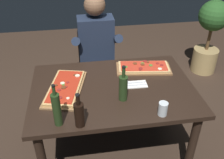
# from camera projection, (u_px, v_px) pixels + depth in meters

# --- Properties ---
(ground_plane) EXTENTS (6.40, 6.40, 0.00)m
(ground_plane) POSITION_uv_depth(u_px,v_px,m) (113.00, 146.00, 2.60)
(ground_plane) COLOR #38281E
(dining_table) EXTENTS (1.40, 0.96, 0.74)m
(dining_table) POSITION_uv_depth(u_px,v_px,m) (113.00, 96.00, 2.24)
(dining_table) COLOR black
(dining_table) RESTS_ON ground_plane
(pizza_rectangular_front) EXTENTS (0.54, 0.30, 0.05)m
(pizza_rectangular_front) POSITION_uv_depth(u_px,v_px,m) (144.00, 68.00, 2.43)
(pizza_rectangular_front) COLOR brown
(pizza_rectangular_front) RESTS_ON dining_table
(pizza_rectangular_left) EXTENTS (0.40, 0.60, 0.05)m
(pizza_rectangular_left) POSITION_uv_depth(u_px,v_px,m) (65.00, 88.00, 2.15)
(pizza_rectangular_left) COLOR olive
(pizza_rectangular_left) RESTS_ON dining_table
(wine_bottle_dark) EXTENTS (0.06, 0.06, 0.34)m
(wine_bottle_dark) POSITION_uv_depth(u_px,v_px,m) (57.00, 109.00, 1.74)
(wine_bottle_dark) COLOR #233819
(wine_bottle_dark) RESTS_ON dining_table
(oil_bottle_amber) EXTENTS (0.07, 0.07, 0.31)m
(oil_bottle_amber) POSITION_uv_depth(u_px,v_px,m) (123.00, 87.00, 1.99)
(oil_bottle_amber) COLOR #233819
(oil_bottle_amber) RESTS_ON dining_table
(vinegar_bottle_green) EXTENTS (0.07, 0.07, 0.27)m
(vinegar_bottle_green) POSITION_uv_depth(u_px,v_px,m) (79.00, 114.00, 1.75)
(vinegar_bottle_green) COLOR black
(vinegar_bottle_green) RESTS_ON dining_table
(tumbler_near_camera) EXTENTS (0.07, 0.07, 0.11)m
(tumbler_near_camera) POSITION_uv_depth(u_px,v_px,m) (163.00, 109.00, 1.88)
(tumbler_near_camera) COLOR silver
(tumbler_near_camera) RESTS_ON dining_table
(napkin_cutlery_set) EXTENTS (0.18, 0.12, 0.01)m
(napkin_cutlery_set) POSITION_uv_depth(u_px,v_px,m) (137.00, 84.00, 2.22)
(napkin_cutlery_set) COLOR white
(napkin_cutlery_set) RESTS_ON dining_table
(diner_chair) EXTENTS (0.44, 0.44, 0.87)m
(diner_chair) POSITION_uv_depth(u_px,v_px,m) (96.00, 64.00, 3.03)
(diner_chair) COLOR black
(diner_chair) RESTS_ON ground_plane
(seated_diner) EXTENTS (0.53, 0.41, 1.33)m
(seated_diner) POSITION_uv_depth(u_px,v_px,m) (97.00, 49.00, 2.79)
(seated_diner) COLOR #23232D
(seated_diner) RESTS_ON ground_plane
(potted_plant_corner) EXTENTS (0.41, 0.41, 1.05)m
(potted_plant_corner) POSITION_uv_depth(u_px,v_px,m) (210.00, 34.00, 3.52)
(potted_plant_corner) COLOR tan
(potted_plant_corner) RESTS_ON ground_plane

